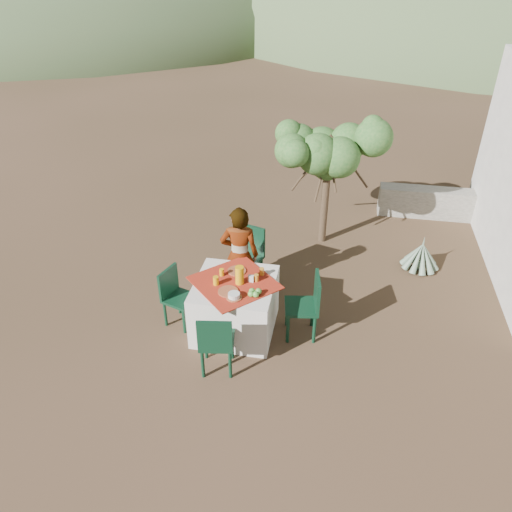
{
  "coord_description": "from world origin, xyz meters",
  "views": [
    {
      "loc": [
        1.56,
        -5.48,
        4.47
      ],
      "look_at": [
        0.55,
        -0.04,
        0.93
      ],
      "focal_mm": 35.0,
      "sensor_mm": 36.0,
      "label": 1
    }
  ],
  "objects_px": {
    "chair_near": "(216,342)",
    "chair_left": "(176,294)",
    "chair_far": "(248,254)",
    "shrub_tree": "(332,156)",
    "juice_pitcher": "(240,275)",
    "person": "(240,255)",
    "table": "(235,306)",
    "chair_right": "(308,303)",
    "agave": "(421,256)"
  },
  "relations": [
    {
      "from": "chair_far",
      "to": "chair_near",
      "type": "relative_size",
      "value": 1.07
    },
    {
      "from": "chair_left",
      "to": "person",
      "type": "xyz_separation_m",
      "value": [
        0.74,
        0.67,
        0.28
      ]
    },
    {
      "from": "chair_near",
      "to": "chair_left",
      "type": "height_order",
      "value": "chair_near"
    },
    {
      "from": "agave",
      "to": "juice_pitcher",
      "type": "xyz_separation_m",
      "value": [
        -2.5,
        -1.98,
        0.67
      ]
    },
    {
      "from": "chair_right",
      "to": "person",
      "type": "relative_size",
      "value": 0.62
    },
    {
      "from": "table",
      "to": "person",
      "type": "bearing_deg",
      "value": 96.55
    },
    {
      "from": "shrub_tree",
      "to": "chair_near",
      "type": "bearing_deg",
      "value": -107.41
    },
    {
      "from": "juice_pitcher",
      "to": "chair_near",
      "type": "bearing_deg",
      "value": -97.7
    },
    {
      "from": "chair_near",
      "to": "table",
      "type": "bearing_deg",
      "value": -101.59
    },
    {
      "from": "chair_right",
      "to": "shrub_tree",
      "type": "bearing_deg",
      "value": 168.71
    },
    {
      "from": "table",
      "to": "shrub_tree",
      "type": "xyz_separation_m",
      "value": [
        1.04,
        2.61,
        1.15
      ]
    },
    {
      "from": "chair_far",
      "to": "shrub_tree",
      "type": "xyz_separation_m",
      "value": [
        1.08,
        1.53,
        1.01
      ]
    },
    {
      "from": "chair_far",
      "to": "chair_left",
      "type": "relative_size",
      "value": 1.13
    },
    {
      "from": "chair_right",
      "to": "agave",
      "type": "xyz_separation_m",
      "value": [
        1.63,
        1.91,
        -0.29
      ]
    },
    {
      "from": "chair_far",
      "to": "table",
      "type": "bearing_deg",
      "value": -70.58
    },
    {
      "from": "table",
      "to": "shrub_tree",
      "type": "height_order",
      "value": "shrub_tree"
    },
    {
      "from": "chair_far",
      "to": "agave",
      "type": "relative_size",
      "value": 1.46
    },
    {
      "from": "agave",
      "to": "chair_near",
      "type": "bearing_deg",
      "value": -132.99
    },
    {
      "from": "chair_far",
      "to": "shrub_tree",
      "type": "relative_size",
      "value": 0.48
    },
    {
      "from": "table",
      "to": "chair_right",
      "type": "bearing_deg",
      "value": 3.82
    },
    {
      "from": "shrub_tree",
      "to": "agave",
      "type": "relative_size",
      "value": 3.03
    },
    {
      "from": "table",
      "to": "juice_pitcher",
      "type": "height_order",
      "value": "juice_pitcher"
    },
    {
      "from": "person",
      "to": "table",
      "type": "bearing_deg",
      "value": 89.52
    },
    {
      "from": "chair_left",
      "to": "table",
      "type": "bearing_deg",
      "value": -71.8
    },
    {
      "from": "person",
      "to": "juice_pitcher",
      "type": "height_order",
      "value": "person"
    },
    {
      "from": "juice_pitcher",
      "to": "shrub_tree",
      "type": "bearing_deg",
      "value": 69.71
    },
    {
      "from": "chair_far",
      "to": "chair_left",
      "type": "xyz_separation_m",
      "value": [
        -0.77,
        -1.07,
        -0.06
      ]
    },
    {
      "from": "chair_near",
      "to": "chair_left",
      "type": "distance_m",
      "value": 1.13
    },
    {
      "from": "chair_near",
      "to": "chair_far",
      "type": "bearing_deg",
      "value": -98.79
    },
    {
      "from": "juice_pitcher",
      "to": "chair_right",
      "type": "bearing_deg",
      "value": 4.39
    },
    {
      "from": "agave",
      "to": "juice_pitcher",
      "type": "distance_m",
      "value": 3.26
    },
    {
      "from": "table",
      "to": "chair_far",
      "type": "height_order",
      "value": "chair_far"
    },
    {
      "from": "shrub_tree",
      "to": "chair_far",
      "type": "bearing_deg",
      "value": -125.09
    },
    {
      "from": "chair_far",
      "to": "person",
      "type": "distance_m",
      "value": 0.47
    },
    {
      "from": "chair_left",
      "to": "shrub_tree",
      "type": "xyz_separation_m",
      "value": [
        1.85,
        2.61,
        1.07
      ]
    },
    {
      "from": "chair_right",
      "to": "shrub_tree",
      "type": "distance_m",
      "value": 2.75
    },
    {
      "from": "chair_far",
      "to": "shrub_tree",
      "type": "distance_m",
      "value": 2.13
    },
    {
      "from": "chair_left",
      "to": "chair_far",
      "type": "bearing_deg",
      "value": -17.33
    },
    {
      "from": "table",
      "to": "chair_far",
      "type": "xyz_separation_m",
      "value": [
        -0.04,
        1.08,
        0.14
      ]
    },
    {
      "from": "chair_near",
      "to": "juice_pitcher",
      "type": "relative_size",
      "value": 3.59
    },
    {
      "from": "chair_right",
      "to": "chair_far",
      "type": "bearing_deg",
      "value": -145.1
    },
    {
      "from": "chair_near",
      "to": "chair_right",
      "type": "height_order",
      "value": "chair_right"
    },
    {
      "from": "chair_left",
      "to": "agave",
      "type": "bearing_deg",
      "value": -41.32
    },
    {
      "from": "chair_left",
      "to": "chair_near",
      "type": "bearing_deg",
      "value": -118.57
    },
    {
      "from": "chair_far",
      "to": "chair_near",
      "type": "height_order",
      "value": "chair_far"
    },
    {
      "from": "table",
      "to": "juice_pitcher",
      "type": "distance_m",
      "value": 0.51
    },
    {
      "from": "table",
      "to": "chair_near",
      "type": "xyz_separation_m",
      "value": [
        -0.04,
        -0.83,
        0.11
      ]
    },
    {
      "from": "chair_left",
      "to": "shrub_tree",
      "type": "relative_size",
      "value": 0.43
    },
    {
      "from": "shrub_tree",
      "to": "table",
      "type": "bearing_deg",
      "value": -111.66
    },
    {
      "from": "chair_far",
      "to": "juice_pitcher",
      "type": "relative_size",
      "value": 3.83
    }
  ]
}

